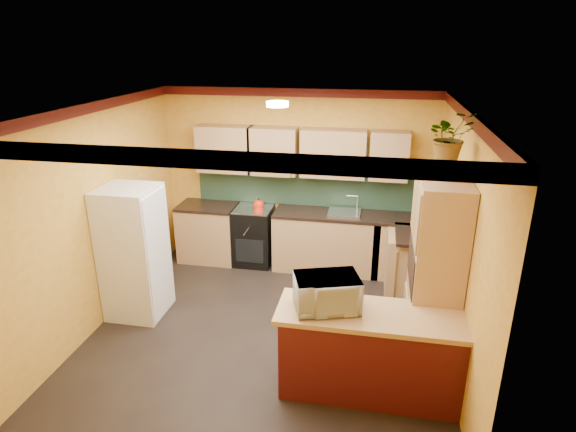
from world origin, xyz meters
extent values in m
plane|color=black|center=(0.00, 0.00, 0.00)|extent=(4.20, 4.20, 0.00)
cube|color=white|center=(0.00, 0.00, 2.70)|extent=(4.20, 4.20, 0.04)
cube|color=gold|center=(0.00, 2.10, 1.35)|extent=(4.20, 0.04, 2.70)
cube|color=gold|center=(0.00, -2.10, 1.35)|extent=(4.20, 0.04, 2.70)
cube|color=gold|center=(-2.10, 0.00, 1.35)|extent=(0.04, 4.20, 2.70)
cube|color=gold|center=(2.10, 0.00, 1.35)|extent=(0.04, 4.20, 2.70)
cube|color=#1F3926|center=(0.25, 2.09, 1.19)|extent=(3.70, 0.02, 0.53)
cube|color=#1F3926|center=(2.09, 1.40, 1.19)|extent=(0.02, 1.40, 0.53)
cube|color=tan|center=(0.10, 1.93, 1.80)|extent=(3.10, 0.34, 0.70)
cylinder|color=white|center=(0.00, 0.60, 2.66)|extent=(0.26, 0.26, 0.06)
cube|color=tan|center=(-0.02, 1.80, 0.44)|extent=(3.65, 0.60, 0.88)
cube|color=black|center=(-0.02, 1.80, 0.90)|extent=(3.65, 0.62, 0.04)
cube|color=black|center=(-0.65, 1.80, 0.46)|extent=(0.58, 0.58, 0.91)
cube|color=silver|center=(0.75, 1.80, 0.94)|extent=(0.48, 0.40, 0.03)
cube|color=tan|center=(1.80, 1.19, 0.44)|extent=(0.60, 0.80, 0.88)
cube|color=black|center=(1.80, 1.19, 0.90)|extent=(0.62, 0.80, 0.04)
cube|color=white|center=(-1.75, 0.07, 0.85)|extent=(0.68, 0.66, 1.70)
cube|color=tan|center=(1.85, -0.27, 1.05)|extent=(0.48, 0.90, 2.10)
cylinder|color=brown|center=(1.85, -0.22, 2.18)|extent=(0.22, 0.22, 0.16)
imported|color=tan|center=(1.85, -0.22, 2.51)|extent=(0.54, 0.51, 0.49)
cube|color=#4E1215|center=(1.27, -0.93, 0.44)|extent=(1.80, 0.55, 0.88)
cube|color=tan|center=(1.27, -0.93, 0.91)|extent=(1.90, 0.65, 0.05)
imported|color=white|center=(0.79, -0.93, 1.10)|extent=(0.70, 0.58, 0.34)
camera|label=1|loc=(1.18, -4.97, 3.38)|focal=30.00mm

